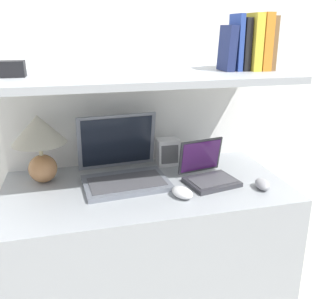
{
  "coord_description": "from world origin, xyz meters",
  "views": [
    {
      "loc": [
        -0.27,
        -1.11,
        1.42
      ],
      "look_at": [
        0.1,
        0.32,
        0.92
      ],
      "focal_mm": 38.0,
      "sensor_mm": 36.0,
      "label": 1
    }
  ],
  "objects": [
    {
      "name": "wall_back",
      "position": [
        0.0,
        0.71,
        1.2
      ],
      "size": [
        6.0,
        0.05,
        2.4
      ],
      "color": "white",
      "rests_on": "ground_plane"
    },
    {
      "name": "desk",
      "position": [
        0.0,
        0.32,
        0.38
      ],
      "size": [
        1.24,
        0.64,
        0.76
      ],
      "color": "#999EA3",
      "rests_on": "ground_plane"
    },
    {
      "name": "back_riser",
      "position": [
        0.0,
        0.66,
        0.61
      ],
      "size": [
        1.24,
        0.04,
        1.22
      ],
      "color": "white",
      "rests_on": "ground_plane"
    },
    {
      "name": "shelf",
      "position": [
        0.0,
        0.39,
        1.23
      ],
      "size": [
        1.24,
        0.58,
        0.03
      ],
      "color": "#999EA3",
      "rests_on": "back_riser"
    },
    {
      "name": "table_lamp",
      "position": [
        -0.44,
        0.48,
        0.97
      ],
      "size": [
        0.24,
        0.24,
        0.31
      ],
      "color": "#B27A4C",
      "rests_on": "desk"
    },
    {
      "name": "laptop_large",
      "position": [
        -0.09,
        0.4,
        0.82
      ],
      "size": [
        0.4,
        0.36,
        0.29
      ],
      "color": "slate",
      "rests_on": "desk"
    },
    {
      "name": "laptop_small",
      "position": [
        0.28,
        0.29,
        0.8
      ],
      "size": [
        0.25,
        0.25,
        0.18
      ],
      "color": "#333338",
      "rests_on": "desk"
    },
    {
      "name": "computer_mouse",
      "position": [
        0.12,
        0.17,
        0.78
      ],
      "size": [
        0.11,
        0.13,
        0.04
      ],
      "color": "white",
      "rests_on": "desk"
    },
    {
      "name": "second_mouse",
      "position": [
        0.48,
        0.16,
        0.78
      ],
      "size": [
        0.07,
        0.11,
        0.04
      ],
      "color": "#99999E",
      "rests_on": "desk"
    },
    {
      "name": "router_box",
      "position": [
        0.16,
        0.55,
        0.83
      ],
      "size": [
        0.11,
        0.09,
        0.14
      ],
      "color": "white",
      "rests_on": "desk"
    },
    {
      "name": "book_brown",
      "position": [
        0.58,
        0.39,
        1.36
      ],
      "size": [
        0.02,
        0.15,
        0.23
      ],
      "color": "brown",
      "rests_on": "shelf"
    },
    {
      "name": "book_orange",
      "position": [
        0.55,
        0.39,
        1.37
      ],
      "size": [
        0.04,
        0.16,
        0.24
      ],
      "color": "orange",
      "rests_on": "shelf"
    },
    {
      "name": "book_yellow",
      "position": [
        0.5,
        0.39,
        1.37
      ],
      "size": [
        0.04,
        0.16,
        0.24
      ],
      "color": "gold",
      "rests_on": "shelf"
    },
    {
      "name": "book_black",
      "position": [
        0.46,
        0.39,
        1.36
      ],
      "size": [
        0.03,
        0.12,
        0.22
      ],
      "color": "black",
      "rests_on": "shelf"
    },
    {
      "name": "book_blue",
      "position": [
        0.43,
        0.39,
        1.36
      ],
      "size": [
        0.02,
        0.12,
        0.24
      ],
      "color": "#284293",
      "rests_on": "shelf"
    },
    {
      "name": "book_navy",
      "position": [
        0.39,
        0.39,
        1.34
      ],
      "size": [
        0.05,
        0.12,
        0.19
      ],
      "color": "navy",
      "rests_on": "shelf"
    },
    {
      "name": "shelf_gadget",
      "position": [
        -0.5,
        0.39,
        1.28
      ],
      "size": [
        0.09,
        0.07,
        0.06
      ],
      "color": "black",
      "rests_on": "shelf"
    }
  ]
}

